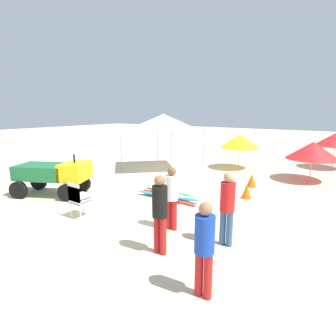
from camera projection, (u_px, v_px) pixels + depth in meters
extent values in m
plane|color=beige|center=(101.00, 212.00, 7.83)|extent=(80.00, 80.00, 0.00)
cube|color=#1E6B38|center=(44.00, 172.00, 9.33)|extent=(2.10, 1.78, 0.50)
cube|color=yellow|center=(75.00, 171.00, 9.14)|extent=(1.20, 1.34, 0.60)
cylinder|color=black|center=(74.00, 159.00, 9.04)|extent=(0.08, 0.08, 0.30)
cylinder|color=black|center=(82.00, 184.00, 9.80)|extent=(0.62, 0.42, 0.60)
cylinder|color=black|center=(67.00, 192.00, 8.74)|extent=(0.62, 0.42, 0.60)
cylinder|color=black|center=(39.00, 182.00, 10.08)|extent=(0.62, 0.42, 0.60)
cylinder|color=black|center=(18.00, 190.00, 9.02)|extent=(0.62, 0.42, 0.60)
cube|color=white|center=(81.00, 202.00, 7.44)|extent=(0.48, 0.48, 0.04)
cube|color=white|center=(74.00, 197.00, 7.22)|extent=(0.48, 0.04, 0.40)
cube|color=white|center=(81.00, 199.00, 7.42)|extent=(0.48, 0.48, 0.04)
cube|color=white|center=(74.00, 194.00, 7.20)|extent=(0.48, 0.04, 0.40)
cube|color=white|center=(81.00, 196.00, 7.40)|extent=(0.48, 0.48, 0.04)
cube|color=white|center=(74.00, 191.00, 7.18)|extent=(0.48, 0.04, 0.40)
cylinder|color=white|center=(93.00, 209.00, 7.54)|extent=(0.04, 0.04, 0.42)
cylinder|color=white|center=(83.00, 206.00, 7.77)|extent=(0.04, 0.04, 0.42)
cylinder|color=white|center=(80.00, 213.00, 7.20)|extent=(0.04, 0.04, 0.42)
cylinder|color=white|center=(71.00, 210.00, 7.44)|extent=(0.04, 0.04, 0.42)
ellipsoid|color=red|center=(167.00, 197.00, 9.12)|extent=(2.57, 0.72, 0.08)
ellipsoid|color=#268CCC|center=(167.00, 196.00, 8.99)|extent=(2.44, 0.60, 0.08)
ellipsoid|color=green|center=(168.00, 192.00, 9.14)|extent=(1.97, 0.39, 0.08)
ellipsoid|color=white|center=(163.00, 191.00, 9.01)|extent=(2.03, 0.69, 0.08)
cylinder|color=#33598C|center=(223.00, 227.00, 5.89)|extent=(0.14, 0.14, 0.82)
cylinder|color=#33598C|center=(229.00, 229.00, 5.80)|extent=(0.14, 0.14, 0.82)
cylinder|color=red|center=(228.00, 197.00, 5.69)|extent=(0.32, 0.32, 0.65)
sphere|color=tan|center=(229.00, 177.00, 5.59)|extent=(0.22, 0.22, 0.22)
cylinder|color=red|center=(169.00, 214.00, 6.69)|extent=(0.14, 0.14, 0.79)
cylinder|color=red|center=(174.00, 215.00, 6.60)|extent=(0.14, 0.14, 0.79)
cylinder|color=white|center=(172.00, 188.00, 6.50)|extent=(0.32, 0.32, 0.62)
sphere|color=brown|center=(172.00, 171.00, 6.41)|extent=(0.21, 0.21, 0.21)
cylinder|color=red|center=(157.00, 234.00, 5.55)|extent=(0.14, 0.14, 0.83)
cylinder|color=red|center=(163.00, 236.00, 5.47)|extent=(0.14, 0.14, 0.83)
cylinder|color=black|center=(160.00, 201.00, 5.35)|extent=(0.32, 0.32, 0.66)
sphere|color=#9E6B47|center=(160.00, 181.00, 5.26)|extent=(0.22, 0.22, 0.22)
cylinder|color=red|center=(199.00, 273.00, 4.26)|extent=(0.14, 0.14, 0.78)
cylinder|color=red|center=(208.00, 276.00, 4.17)|extent=(0.14, 0.14, 0.78)
cylinder|color=#193FB2|center=(205.00, 234.00, 4.07)|extent=(0.32, 0.32, 0.62)
sphere|color=#9E6B47|center=(205.00, 209.00, 3.98)|extent=(0.21, 0.21, 0.21)
cylinder|color=#B2B2B7|center=(121.00, 150.00, 13.14)|extent=(0.05, 0.05, 2.06)
cylinder|color=#B2B2B7|center=(171.00, 156.00, 11.43)|extent=(0.05, 0.05, 2.06)
cylinder|color=#B2B2B7|center=(158.00, 144.00, 15.59)|extent=(0.05, 0.05, 2.06)
cylinder|color=#B2B2B7|center=(204.00, 148.00, 13.88)|extent=(0.05, 0.05, 2.06)
pyramid|color=silver|center=(163.00, 121.00, 13.21)|extent=(3.06, 3.06, 0.75)
cylinder|color=beige|center=(239.00, 152.00, 13.60)|extent=(0.04, 0.04, 1.78)
cone|color=yellow|center=(240.00, 141.00, 13.49)|extent=(2.00, 2.00, 0.70)
cylinder|color=beige|center=(312.00, 161.00, 11.20)|extent=(0.04, 0.04, 1.69)
cone|color=red|center=(313.00, 150.00, 11.10)|extent=(2.13, 2.13, 0.74)
cylinder|color=beige|center=(334.00, 151.00, 13.59)|extent=(0.04, 0.04, 1.88)
cone|color=red|center=(336.00, 139.00, 13.46)|extent=(2.01, 2.01, 0.70)
cone|color=orange|center=(252.00, 180.00, 10.39)|extent=(0.38, 0.38, 0.54)
cone|color=orange|center=(247.00, 191.00, 9.04)|extent=(0.35, 0.35, 0.50)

